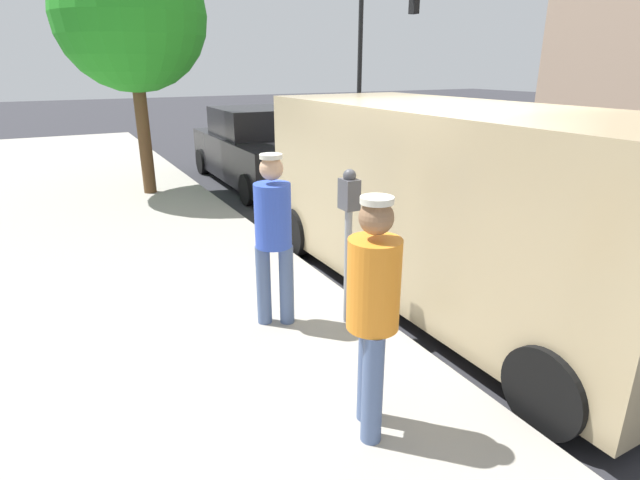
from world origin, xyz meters
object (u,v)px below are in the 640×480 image
street_tree (130,16)px  pedestrian_in_orange (373,305)px  traffic_light_corner (381,35)px  pedestrian_in_blue (273,231)px  parking_meter_near (349,222)px  parked_van (458,200)px  parked_sedan_behind (259,150)px

street_tree → pedestrian_in_orange: bearing=90.3°
pedestrian_in_orange → traffic_light_corner: bearing=-124.6°
pedestrian_in_blue → pedestrian_in_orange: (0.04, 1.71, 0.00)m
pedestrian_in_orange → street_tree: (0.03, -7.80, 2.27)m
parking_meter_near → pedestrian_in_orange: (0.66, 1.39, -0.08)m
parking_meter_near → street_tree: 6.81m
parked_van → parked_sedan_behind: 6.62m
parked_van → street_tree: (2.20, -6.22, 2.22)m
parked_sedan_behind → traffic_light_corner: size_ratio=0.85×
parking_meter_near → pedestrian_in_blue: pedestrian_in_blue is taller
parking_meter_near → pedestrian_in_blue: bearing=-27.2°
pedestrian_in_blue → pedestrian_in_orange: bearing=88.5°
pedestrian_in_orange → traffic_light_corner: traffic_light_corner is taller
pedestrian_in_blue → parking_meter_near: bearing=152.8°
parking_meter_near → traffic_light_corner: (-8.37, -11.69, 2.34)m
parked_van → parked_sedan_behind: (-0.28, -6.61, -0.41)m
traffic_light_corner → parked_van: bearing=59.2°
traffic_light_corner → parked_sedan_behind: bearing=36.7°
traffic_light_corner → street_tree: 10.49m
traffic_light_corner → street_tree: (9.06, 5.28, -0.14)m
street_tree → traffic_light_corner: bearing=-149.8°
parked_sedan_behind → street_tree: 3.63m
pedestrian_in_orange → street_tree: 8.12m
parking_meter_near → pedestrian_in_orange: pedestrian_in_orange is taller
parked_van → street_tree: street_tree is taller
parked_sedan_behind → traffic_light_corner: bearing=-143.3°
parking_meter_near → parked_sedan_behind: size_ratio=0.34×
pedestrian_in_orange → parked_van: parked_van is taller
parking_meter_near → parked_van: (-1.50, -0.18, -0.03)m
pedestrian_in_orange → parked_sedan_behind: (-2.44, -8.18, -0.35)m
parking_meter_near → pedestrian_in_blue: (0.62, -0.32, -0.09)m
traffic_light_corner → street_tree: bearing=30.2°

